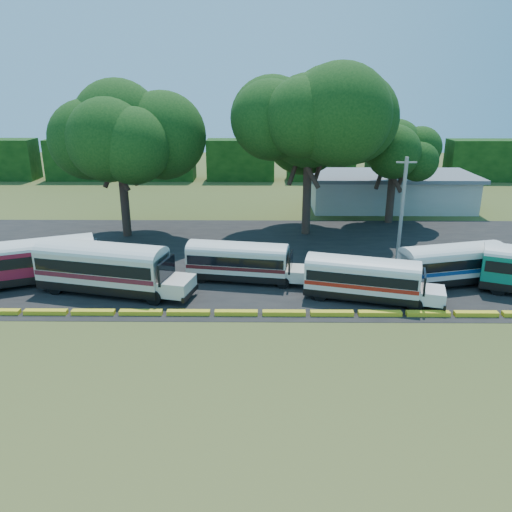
{
  "coord_description": "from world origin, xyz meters",
  "views": [
    {
      "loc": [
        3.02,
        -27.37,
        13.72
      ],
      "look_at": [
        2.69,
        6.0,
        2.21
      ],
      "focal_mm": 35.0,
      "sensor_mm": 36.0,
      "label": 1
    }
  ],
  "objects_px": {
    "bus_red": "(39,258)",
    "tree_west": "(118,125)",
    "bus_white_red": "(365,277)",
    "bus_cream_west": "(105,265)"
  },
  "relations": [
    {
      "from": "bus_red",
      "to": "tree_west",
      "type": "distance_m",
      "value": 14.96
    },
    {
      "from": "bus_red",
      "to": "tree_west",
      "type": "bearing_deg",
      "value": 52.44
    },
    {
      "from": "bus_white_red",
      "to": "tree_west",
      "type": "height_order",
      "value": "tree_west"
    },
    {
      "from": "bus_white_red",
      "to": "tree_west",
      "type": "relative_size",
      "value": 0.65
    },
    {
      "from": "bus_red",
      "to": "bus_white_red",
      "type": "height_order",
      "value": "bus_red"
    },
    {
      "from": "bus_red",
      "to": "tree_west",
      "type": "relative_size",
      "value": 0.71
    },
    {
      "from": "bus_cream_west",
      "to": "bus_white_red",
      "type": "xyz_separation_m",
      "value": [
        17.51,
        -1.08,
        -0.35
      ]
    },
    {
      "from": "bus_red",
      "to": "bus_cream_west",
      "type": "height_order",
      "value": "bus_cream_west"
    },
    {
      "from": "bus_white_red",
      "to": "tree_west",
      "type": "distance_m",
      "value": 26.14
    },
    {
      "from": "tree_west",
      "to": "bus_cream_west",
      "type": "bearing_deg",
      "value": -81.12
    }
  ]
}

